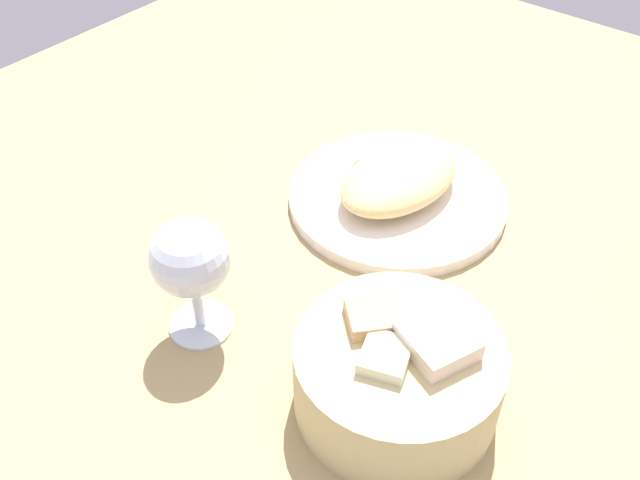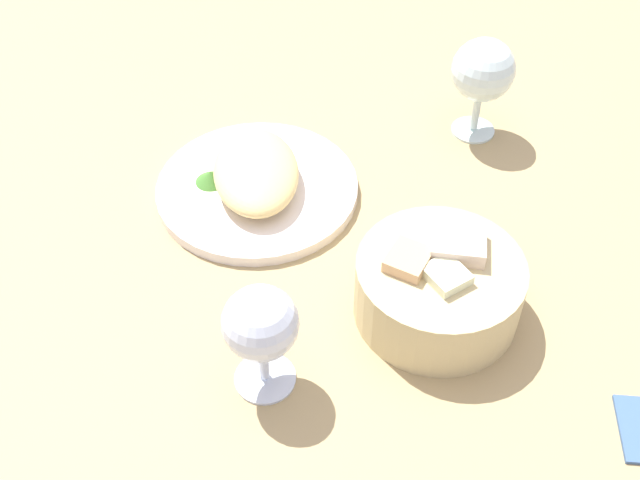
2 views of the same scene
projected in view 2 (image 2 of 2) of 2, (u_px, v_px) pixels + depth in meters
The scene contains 7 objects.
ground_plane at pixel (358, 266), 87.74cm from camera, with size 140.00×140.00×2.00cm, color tan.
plate at pixel (257, 189), 94.17cm from camera, with size 24.10×24.10×1.40cm, color white.
omelette at pixel (256, 172), 92.20cm from camera, with size 15.43×10.01×4.09cm, color #E7C97D.
lettuce_garnish at pixel (211, 177), 93.50cm from camera, with size 3.74×3.74×1.55cm, color #427B2D.
bread_basket at pixel (438, 286), 79.39cm from camera, with size 16.99×16.99×8.83cm.
wine_glass_near at pixel (261, 327), 70.25cm from camera, with size 7.10×7.10×12.31cm.
wine_glass_far at pixel (483, 73), 96.61cm from camera, with size 7.92×7.92×13.38cm.
Camera 2 is at (56.36, -17.59, 64.12)cm, focal length 44.09 mm.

